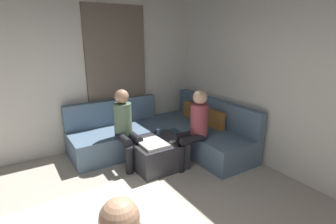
{
  "coord_description": "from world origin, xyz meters",
  "views": [
    {
      "loc": [
        1.68,
        -0.45,
        2.01
      ],
      "look_at": [
        -1.63,
        1.63,
        0.85
      ],
      "focal_mm": 28.18,
      "sensor_mm": 36.0,
      "label": 1
    }
  ],
  "objects_px": {
    "ottoman": "(156,153)",
    "game_remote": "(175,141)",
    "coffee_mug": "(159,132)",
    "person_on_couch_back": "(194,125)",
    "sectional_couch": "(166,134)",
    "person_on_couch_side": "(125,125)"
  },
  "relations": [
    {
      "from": "sectional_couch",
      "to": "ottoman",
      "type": "distance_m",
      "value": 0.66
    },
    {
      "from": "sectional_couch",
      "to": "person_on_couch_side",
      "type": "bearing_deg",
      "value": -79.98
    },
    {
      "from": "person_on_couch_side",
      "to": "ottoman",
      "type": "bearing_deg",
      "value": 139.13
    },
    {
      "from": "ottoman",
      "to": "game_remote",
      "type": "distance_m",
      "value": 0.36
    },
    {
      "from": "coffee_mug",
      "to": "game_remote",
      "type": "relative_size",
      "value": 0.63
    },
    {
      "from": "person_on_couch_back",
      "to": "person_on_couch_side",
      "type": "xyz_separation_m",
      "value": [
        -0.58,
        -0.89,
        0.0
      ]
    },
    {
      "from": "sectional_couch",
      "to": "coffee_mug",
      "type": "bearing_deg",
      "value": -49.93
    },
    {
      "from": "game_remote",
      "to": "person_on_couch_side",
      "type": "xyz_separation_m",
      "value": [
        -0.5,
        -0.59,
        0.23
      ]
    },
    {
      "from": "person_on_couch_back",
      "to": "person_on_couch_side",
      "type": "height_order",
      "value": "same"
    },
    {
      "from": "ottoman",
      "to": "person_on_couch_side",
      "type": "xyz_separation_m",
      "value": [
        -0.32,
        -0.37,
        0.45
      ]
    },
    {
      "from": "sectional_couch",
      "to": "coffee_mug",
      "type": "relative_size",
      "value": 26.84
    },
    {
      "from": "person_on_couch_back",
      "to": "person_on_couch_side",
      "type": "bearing_deg",
      "value": 56.88
    },
    {
      "from": "sectional_couch",
      "to": "person_on_couch_side",
      "type": "distance_m",
      "value": 0.93
    },
    {
      "from": "person_on_couch_back",
      "to": "sectional_couch",
      "type": "bearing_deg",
      "value": 4.32
    },
    {
      "from": "person_on_couch_back",
      "to": "person_on_couch_side",
      "type": "relative_size",
      "value": 1.0
    },
    {
      "from": "coffee_mug",
      "to": "person_on_couch_back",
      "type": "xyz_separation_m",
      "value": [
        0.48,
        0.35,
        0.19
      ]
    },
    {
      "from": "sectional_couch",
      "to": "person_on_couch_back",
      "type": "bearing_deg",
      "value": 4.32
    },
    {
      "from": "ottoman",
      "to": "person_on_couch_side",
      "type": "bearing_deg",
      "value": -130.87
    },
    {
      "from": "ottoman",
      "to": "coffee_mug",
      "type": "distance_m",
      "value": 0.38
    },
    {
      "from": "ottoman",
      "to": "person_on_couch_back",
      "type": "relative_size",
      "value": 0.63
    },
    {
      "from": "ottoman",
      "to": "game_remote",
      "type": "height_order",
      "value": "game_remote"
    },
    {
      "from": "coffee_mug",
      "to": "game_remote",
      "type": "distance_m",
      "value": 0.4
    }
  ]
}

